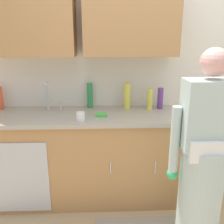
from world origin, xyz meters
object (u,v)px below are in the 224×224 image
object	(u,v)px
sink	(50,115)
person_at_sink	(202,170)
sponge	(101,115)
bottle_soap	(160,98)
cup_by_sink	(81,116)
bottle_water_short	(150,99)
bottle_dish_liquid	(127,96)
bottle_cleaner_spray	(90,96)

from	to	relation	value
sink	person_at_sink	bearing A→B (deg)	-29.10
person_at_sink	sponge	bearing A→B (deg)	141.45
bottle_soap	cup_by_sink	bearing A→B (deg)	-155.11
bottle_soap	bottle_water_short	bearing A→B (deg)	-169.01
person_at_sink	bottle_soap	size ratio (longest dim) A/B	7.17
bottle_water_short	bottle_soap	bearing A→B (deg)	10.99
person_at_sink	sponge	distance (m)	1.04
bottle_soap	person_at_sink	bearing A→B (deg)	-80.11
sink	bottle_water_short	size ratio (longest dim) A/B	2.21
person_at_sink	bottle_dish_liquid	world-z (taller)	person_at_sink
sponge	bottle_dish_liquid	bearing A→B (deg)	44.33
sponge	bottle_water_short	bearing A→B (deg)	24.55
person_at_sink	sponge	size ratio (longest dim) A/B	14.73
sink	bottle_cleaner_spray	xyz separation A→B (m)	(0.40, 0.23, 0.15)
cup_by_sink	sponge	distance (m)	0.23
person_at_sink	bottle_soap	bearing A→B (deg)	99.89
bottle_water_short	bottle_dish_liquid	xyz separation A→B (m)	(-0.24, 0.03, 0.03)
sink	sponge	world-z (taller)	sink
bottle_soap	bottle_cleaner_spray	size ratio (longest dim) A/B	0.84
person_at_sink	cup_by_sink	world-z (taller)	person_at_sink
bottle_dish_liquid	person_at_sink	bearing A→B (deg)	-60.25
bottle_cleaner_spray	cup_by_sink	size ratio (longest dim) A/B	3.25
bottle_cleaner_spray	sink	bearing A→B (deg)	-150.39
bottle_soap	bottle_dish_liquid	xyz separation A→B (m)	(-0.36, 0.01, 0.03)
bottle_cleaner_spray	sponge	xyz separation A→B (m)	(0.12, -0.33, -0.12)
sink	bottle_dish_liquid	world-z (taller)	sink
sink	bottle_dish_liquid	size ratio (longest dim) A/B	1.79
bottle_cleaner_spray	sponge	distance (m)	0.37
person_at_sink	cup_by_sink	size ratio (longest dim) A/B	19.60
person_at_sink	cup_by_sink	xyz separation A→B (m)	(-0.98, 0.50, 0.29)
sink	person_at_sink	distance (m)	1.51
bottle_dish_liquid	cup_by_sink	distance (m)	0.62
bottle_soap	bottle_dish_liquid	world-z (taller)	bottle_dish_liquid
sink	sponge	bearing A→B (deg)	-11.02
bottle_water_short	bottle_soap	xyz separation A→B (m)	(0.12, 0.02, 0.00)
person_at_sink	bottle_water_short	size ratio (longest dim) A/B	7.17
bottle_dish_liquid	bottle_cleaner_spray	size ratio (longest dim) A/B	1.04
cup_by_sink	sink	bearing A→B (deg)	145.80
bottle_water_short	bottle_soap	size ratio (longest dim) A/B	1.00
bottle_soap	bottle_cleaner_spray	xyz separation A→B (m)	(-0.75, 0.07, 0.02)
cup_by_sink	sponge	size ratio (longest dim) A/B	0.75
sink	cup_by_sink	size ratio (longest dim) A/B	6.05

